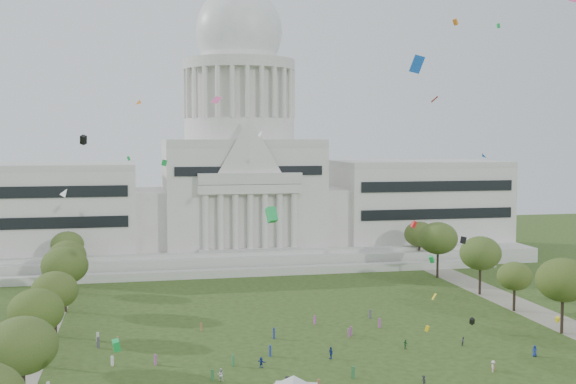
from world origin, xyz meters
name	(u,v)px	position (x,y,z in m)	size (l,w,h in m)	color
ground	(353,383)	(0.00, 0.00, 0.00)	(400.00, 400.00, 0.00)	#2D4217
capitol	(240,181)	(0.00, 113.59, 22.30)	(160.00, 64.50, 91.30)	beige
path_left	(29,344)	(-48.00, 30.00, 0.02)	(8.00, 160.00, 0.04)	gray
path_right	(542,315)	(48.00, 30.00, 0.02)	(8.00, 160.00, 0.04)	gray
row_tree_l_1	(22,346)	(-44.07, -2.96, 8.95)	(8.86, 8.86, 12.59)	black
row_tree_l_2	(36,311)	(-45.04, 17.30, 8.51)	(8.42, 8.42, 11.97)	black
row_tree_r_2	(563,280)	(44.17, 17.44, 9.66)	(9.55, 9.55, 13.58)	black
row_tree_l_3	(55,291)	(-44.09, 33.92, 8.21)	(8.12, 8.12, 11.55)	black
row_tree_r_3	(515,276)	(44.40, 34.48, 7.08)	(7.01, 7.01, 9.98)	black
row_tree_l_4	(65,266)	(-44.08, 52.42, 9.39)	(9.29, 9.29, 13.21)	black
row_tree_r_4	(480,253)	(44.76, 50.04, 9.29)	(9.19, 9.19, 13.06)	black
row_tree_l_5	(67,256)	(-45.22, 71.01, 8.42)	(8.33, 8.33, 11.85)	black
row_tree_r_5	(438,238)	(43.49, 70.19, 9.93)	(9.82, 9.82, 13.96)	black
row_tree_l_6	(67,245)	(-46.87, 89.14, 8.27)	(8.19, 8.19, 11.64)	black
row_tree_r_6	(420,234)	(45.96, 88.13, 8.51)	(8.42, 8.42, 11.97)	black
event_tent	(294,382)	(-10.29, -7.44, 3.40)	(10.06, 10.06, 4.39)	#4C4C4C
person_0	(535,351)	(32.06, 6.05, 0.91)	(0.89, 0.58, 1.82)	navy
person_2	(463,341)	(23.56, 13.94, 0.76)	(0.74, 0.45, 1.52)	#4C4C51
person_3	(424,381)	(9.37, -3.11, 0.74)	(0.95, 0.49, 1.48)	#26262B
person_4	(331,353)	(-0.14, 11.56, 0.96)	(1.13, 0.61, 1.92)	navy
person_5	(261,362)	(-11.65, 9.49, 0.82)	(1.52, 0.60, 1.64)	navy
person_8	(221,375)	(-18.38, 4.79, 0.94)	(0.91, 0.56, 1.88)	silver
person_9	(493,366)	(21.87, 0.38, 0.86)	(1.11, 0.57, 1.72)	silver
person_10	(405,344)	(13.31, 14.08, 0.81)	(0.95, 0.52, 1.62)	#33723F
distant_crowd	(240,353)	(-14.10, 14.99, 0.87)	(64.66, 38.75, 1.95)	silver
kite_swarm	(359,183)	(4.49, 12.05, 27.70)	(88.65, 97.75, 59.97)	green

